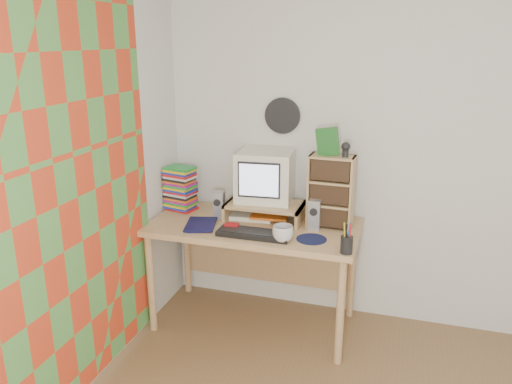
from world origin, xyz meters
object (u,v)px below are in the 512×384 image
Objects in this scene: cd_rack at (331,192)px; diary at (186,223)px; desk at (256,239)px; keyboard at (254,234)px; dvd_stack at (180,190)px; crt_monitor at (265,177)px; mug at (283,234)px.

cd_rack is 2.05× the size of diary.
desk is 0.31m from keyboard.
diary is (-0.48, 0.04, 0.01)m from keyboard.
dvd_stack is (-0.59, 0.07, 0.28)m from desk.
desk is at bearing 5.48° from dvd_stack.
crt_monitor is 0.78× the size of keyboard.
keyboard is 0.75m from dvd_stack.
dvd_stack is at bearing 106.91° from diary.
cd_rack reaches higher than keyboard.
dvd_stack is at bearing 177.05° from crt_monitor.
mug reaches higher than keyboard.
mug is 0.55× the size of diary.
keyboard is 1.98× the size of diary.
crt_monitor is at bearing 13.72° from dvd_stack.
desk is 2.92× the size of cd_rack.
cd_rack reaches higher than crt_monitor.
mug is at bearing -9.18° from keyboard.
crt_monitor is 0.51m from mug.
diary reaches higher than keyboard.
desk is at bearing -114.65° from crt_monitor.
keyboard is at bearing -15.05° from dvd_stack.
crt_monitor is 0.64m from dvd_stack.
dvd_stack is (-0.66, 0.33, 0.13)m from keyboard.
mug reaches higher than diary.
crt_monitor is (0.03, 0.09, 0.43)m from desk.
cd_rack is at bearing 2.38° from diary.
diary is at bearing 175.49° from keyboard.
keyboard is (0.07, -0.27, 0.15)m from desk.
crt_monitor reaches higher than desk.
diary is (-0.45, -0.32, -0.27)m from crt_monitor.
cd_rack reaches higher than dvd_stack.
keyboard is (0.03, -0.36, -0.28)m from crt_monitor.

